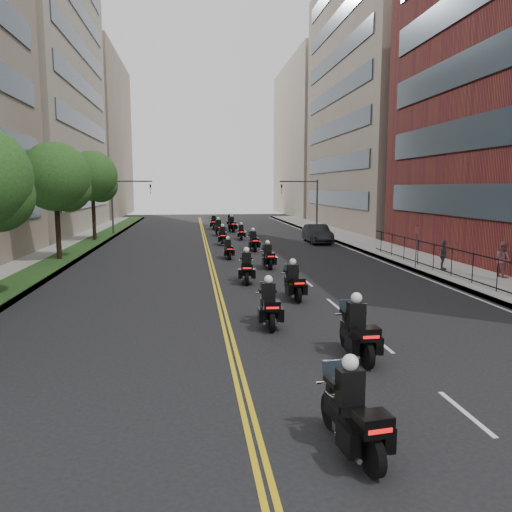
{
  "coord_description": "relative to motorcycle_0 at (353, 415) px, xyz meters",
  "views": [
    {
      "loc": [
        -2.57,
        -9.51,
        4.83
      ],
      "look_at": [
        0.54,
        14.8,
        1.43
      ],
      "focal_mm": 35.0,
      "sensor_mm": 36.0,
      "label": 1
    }
  ],
  "objects": [
    {
      "name": "traffic_signal_left",
      "position": [
        -9.8,
        43.24,
        2.98
      ],
      "size": [
        4.09,
        0.2,
        5.6
      ],
      "color": "#3F3F44",
      "rests_on": "ground"
    },
    {
      "name": "pedestrian_b",
      "position": [
        13.24,
        15.61,
        0.36
      ],
      "size": [
        0.72,
        0.91,
        1.86
      ],
      "primitive_type": "imported",
      "rotation": [
        0.0,
        0.0,
        1.59
      ],
      "color": "#96525C",
      "rests_on": "sidewalk_right"
    },
    {
      "name": "motorcycle_1",
      "position": [
        1.74,
        4.88,
        0.03
      ],
      "size": [
        0.59,
        2.55,
        1.88
      ],
      "rotation": [
        0.0,
        0.0,
        0.02
      ],
      "color": "black",
      "rests_on": "ground"
    },
    {
      "name": "motorcycle_9",
      "position": [
        1.63,
        37.44,
        -0.09
      ],
      "size": [
        0.51,
        2.15,
        1.59
      ],
      "rotation": [
        0.0,
        0.0,
        -0.04
      ],
      "color": "black",
      "rests_on": "ground"
    },
    {
      "name": "motorcycle_6",
      "position": [
        -0.47,
        25.2,
        -0.12
      ],
      "size": [
        0.54,
        2.06,
        1.52
      ],
      "rotation": [
        0.0,
        0.0,
        0.08
      ],
      "color": "black",
      "rests_on": "ground"
    },
    {
      "name": "motorcycle_2",
      "position": [
        -0.23,
        8.5,
        -0.01
      ],
      "size": [
        0.56,
        2.41,
        1.78
      ],
      "rotation": [
        0.0,
        0.0,
        -0.03
      ],
      "color": "black",
      "rests_on": "ground"
    },
    {
      "name": "motorcycle_13",
      "position": [
        1.76,
        53.43,
        -0.08
      ],
      "size": [
        0.52,
        2.18,
        1.61
      ],
      "rotation": [
        0.0,
        0.0,
        -0.04
      ],
      "color": "black",
      "rests_on": "ground"
    },
    {
      "name": "building_right_tan",
      "position": [
        21.21,
        49.24,
        14.28
      ],
      "size": [
        15.11,
        28.0,
        30.0
      ],
      "color": "#81705E",
      "rests_on": "ground"
    },
    {
      "name": "motorcycle_3",
      "position": [
        1.46,
        12.53,
        -0.02
      ],
      "size": [
        0.59,
        2.39,
        1.77
      ],
      "rotation": [
        0.0,
        0.0,
        0.06
      ],
      "color": "black",
      "rests_on": "ground"
    },
    {
      "name": "ground",
      "position": [
        -0.26,
        1.24,
        -0.72
      ],
      "size": [
        160.0,
        160.0,
        0.0
      ],
      "primitive_type": "plane",
      "color": "black",
      "rests_on": "ground"
    },
    {
      "name": "pedestrian_c",
      "position": [
        11.25,
        18.13,
        0.28
      ],
      "size": [
        0.79,
        1.08,
        1.7
      ],
      "primitive_type": "imported",
      "rotation": [
        0.0,
        0.0,
        1.14
      ],
      "color": "#43444B",
      "rests_on": "sidewalk_right"
    },
    {
      "name": "motorcycle_11",
      "position": [
        1.38,
        45.39,
        0.03
      ],
      "size": [
        0.77,
        2.55,
        1.88
      ],
      "rotation": [
        0.0,
        0.0,
        0.13
      ],
      "color": "black",
      "rests_on": "ground"
    },
    {
      "name": "building_right_far",
      "position": [
        21.24,
        79.24,
        12.28
      ],
      "size": [
        15.0,
        28.0,
        26.0
      ],
      "primitive_type": "cube",
      "color": "#AD9E8B",
      "rests_on": "ground"
    },
    {
      "name": "building_left_far",
      "position": [
        -22.26,
        79.24,
        12.28
      ],
      "size": [
        16.0,
        28.0,
        26.0
      ],
      "primitive_type": "cube",
      "color": "#81705E",
      "rests_on": "ground"
    },
    {
      "name": "sidewalk_left",
      "position": [
        -12.26,
        26.24,
        -0.64
      ],
      "size": [
        4.0,
        90.0,
        0.15
      ],
      "primitive_type": "cube",
      "color": "gray",
      "rests_on": "ground"
    },
    {
      "name": "motorcycle_10",
      "position": [
        -0.25,
        41.43,
        0.01
      ],
      "size": [
        0.76,
        2.49,
        1.84
      ],
      "rotation": [
        0.0,
        0.0,
        0.14
      ],
      "color": "black",
      "rests_on": "ground"
    },
    {
      "name": "motorcycle_4",
      "position": [
        -0.14,
        16.57,
        -0.01
      ],
      "size": [
        0.64,
        2.44,
        1.8
      ],
      "rotation": [
        0.0,
        0.0,
        -0.08
      ],
      "color": "black",
      "rests_on": "ground"
    },
    {
      "name": "motorcycle_5",
      "position": [
        1.62,
        20.89,
        -0.05
      ],
      "size": [
        0.54,
        2.28,
        1.68
      ],
      "rotation": [
        0.0,
        0.0,
        0.04
      ],
      "color": "black",
      "rests_on": "ground"
    },
    {
      "name": "traffic_signal_right",
      "position": [
        9.27,
        43.24,
        2.98
      ],
      "size": [
        4.09,
        0.2,
        5.6
      ],
      "color": "#3F3F44",
      "rests_on": "ground"
    },
    {
      "name": "motorcycle_12",
      "position": [
        -0.38,
        49.3,
        0.0
      ],
      "size": [
        0.63,
        2.47,
        1.82
      ],
      "rotation": [
        0.0,
        0.0,
        -0.07
      ],
      "color": "black",
      "rests_on": "ground"
    },
    {
      "name": "building_left_mid",
      "position": [
        -22.24,
        49.24,
        16.28
      ],
      "size": [
        16.11,
        28.0,
        34.0
      ],
      "color": "#AD9E8B",
      "rests_on": "ground"
    },
    {
      "name": "iron_fence",
      "position": [
        10.74,
        13.24,
        0.19
      ],
      "size": [
        0.05,
        28.0,
        1.5
      ],
      "color": "black",
      "rests_on": "sidewalk_right"
    },
    {
      "name": "street_trees",
      "position": [
        -11.31,
        19.84,
        4.41
      ],
      "size": [
        4.4,
        38.4,
        7.98
      ],
      "color": "black",
      "rests_on": "ground"
    },
    {
      "name": "motorcycle_7",
      "position": [
        1.74,
        29.13,
        -0.02
      ],
      "size": [
        0.57,
        2.38,
        1.76
      ],
      "rotation": [
        0.0,
        0.0,
        0.05
      ],
      "color": "black",
      "rests_on": "ground"
    },
    {
      "name": "sidewalk_right",
      "position": [
        11.74,
        26.24,
        -0.64
      ],
      "size": [
        4.0,
        90.0,
        0.15
      ],
      "primitive_type": "cube",
      "color": "gray",
      "rests_on": "ground"
    },
    {
      "name": "grass_strip",
      "position": [
        -11.46,
        26.24,
        -0.55
      ],
      "size": [
        2.0,
        90.0,
        0.04
      ],
      "primitive_type": "cube",
      "color": "#203914",
      "rests_on": "sidewalk_left"
    },
    {
      "name": "parked_sedan",
      "position": [
        7.93,
        33.85,
        0.08
      ],
      "size": [
        1.75,
        4.88,
        1.6
      ],
      "primitive_type": "imported",
      "rotation": [
        0.0,
        0.0,
        0.01
      ],
      "color": "black",
      "rests_on": "ground"
    },
    {
      "name": "motorcycle_0",
      "position": [
        0.0,
        0.0,
        0.0
      ],
      "size": [
        0.74,
        2.46,
        1.82
      ],
      "rotation": [
        0.0,
        0.0,
        0.13
      ],
      "color": "black",
      "rests_on": "ground"
    },
    {
      "name": "motorcycle_8",
      "position": [
        -0.33,
        33.37,
        -0.02
      ],
      "size": [
        0.55,
        2.4,
        1.77
      ],
      "rotation": [
        0.0,
        0.0,
        -0.01
      ],
      "color": "black",
      "rests_on": "ground"
    }
  ]
}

